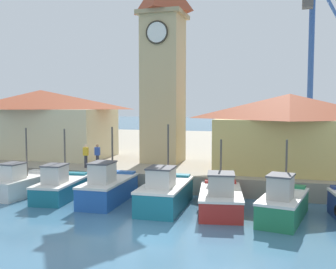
{
  "coord_description": "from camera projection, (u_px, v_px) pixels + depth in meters",
  "views": [
    {
      "loc": [
        6.1,
        -14.9,
        5.5
      ],
      "look_at": [
        -1.44,
        9.99,
        3.5
      ],
      "focal_mm": 42.0,
      "sensor_mm": 36.0,
      "label": 1
    }
  ],
  "objects": [
    {
      "name": "warehouse_right",
      "position": [
        289.0,
        132.0,
        25.59
      ],
      "size": [
        9.55,
        5.9,
        5.06
      ],
      "color": "tan",
      "rests_on": "quay_wharf"
    },
    {
      "name": "fishing_boat_left_inner",
      "position": [
        61.0,
        186.0,
        22.93
      ],
      "size": [
        2.34,
        4.66,
        4.04
      ],
      "color": "#196B7F",
      "rests_on": "ground"
    },
    {
      "name": "warehouse_left",
      "position": [
        41.0,
        122.0,
        33.09
      ],
      "size": [
        12.0,
        6.11,
        5.57
      ],
      "color": "beige",
      "rests_on": "quay_wharf"
    },
    {
      "name": "fishing_boat_left_outer",
      "position": [
        21.0,
        184.0,
        23.7
      ],
      "size": [
        2.09,
        4.24,
        4.07
      ],
      "color": "silver",
      "rests_on": "ground"
    },
    {
      "name": "clock_tower",
      "position": [
        163.0,
        61.0,
        29.44
      ],
      "size": [
        3.32,
        3.32,
        15.94
      ],
      "color": "tan",
      "rests_on": "quay_wharf"
    },
    {
      "name": "fishing_boat_right_inner",
      "position": [
        283.0,
        204.0,
        18.72
      ],
      "size": [
        2.54,
        4.73,
        3.8
      ],
      "color": "#237A4C",
      "rests_on": "ground"
    },
    {
      "name": "dock_worker_along_quay",
      "position": [
        97.0,
        155.0,
        27.19
      ],
      "size": [
        0.34,
        0.22,
        1.62
      ],
      "color": "#33333D",
      "rests_on": "quay_wharf"
    },
    {
      "name": "fishing_boat_mid_left",
      "position": [
        108.0,
        188.0,
        22.1
      ],
      "size": [
        2.11,
        4.95,
        4.21
      ],
      "color": "#2356A8",
      "rests_on": "ground"
    },
    {
      "name": "dock_worker_near_tower",
      "position": [
        86.0,
        156.0,
        27.08
      ],
      "size": [
        0.34,
        0.22,
        1.62
      ],
      "color": "#33333D",
      "rests_on": "quay_wharf"
    },
    {
      "name": "quay_wharf",
      "position": [
        228.0,
        149.0,
        43.07
      ],
      "size": [
        120.0,
        40.0,
        1.13
      ],
      "primitive_type": "cube",
      "color": "#9E937F",
      "rests_on": "ground"
    },
    {
      "name": "fishing_boat_center",
      "position": [
        165.0,
        193.0,
        20.8
      ],
      "size": [
        2.33,
        4.99,
        4.43
      ],
      "color": "#196B7F",
      "rests_on": "ground"
    },
    {
      "name": "port_crane_near",
      "position": [
        312.0,
        82.0,
        39.25
      ],
      "size": [
        4.51,
        10.06,
        17.37
      ],
      "color": "navy",
      "rests_on": "quay_wharf"
    },
    {
      "name": "fishing_boat_mid_right",
      "position": [
        221.0,
        198.0,
        20.11
      ],
      "size": [
        2.88,
        5.0,
        3.67
      ],
      "color": "#AD2823",
      "rests_on": "ground"
    },
    {
      "name": "ground_plane",
      "position": [
        132.0,
        236.0,
        16.41
      ],
      "size": [
        300.0,
        300.0,
        0.0
      ],
      "primitive_type": "plane",
      "color": "teal"
    }
  ]
}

